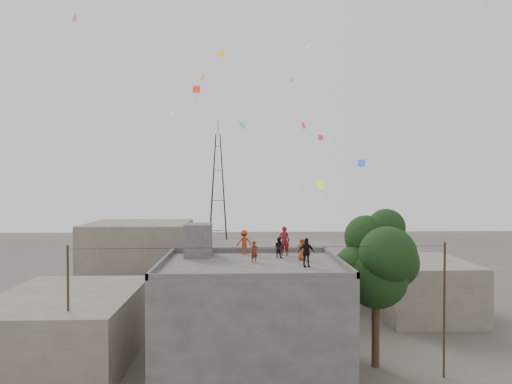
% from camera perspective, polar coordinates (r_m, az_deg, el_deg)
% --- Properties ---
extents(ground, '(140.00, 140.00, 0.00)m').
position_cam_1_polar(ground, '(26.00, -0.63, -22.88)').
color(ground, '#47423A').
rests_on(ground, ground).
extents(main_building, '(10.00, 8.00, 6.10)m').
position_cam_1_polar(main_building, '(24.92, -0.64, -16.46)').
color(main_building, '#484543').
rests_on(main_building, ground).
extents(parapet, '(10.00, 8.00, 0.30)m').
position_cam_1_polar(parapet, '(24.15, -0.64, -9.20)').
color(parapet, '#484543').
rests_on(parapet, main_building).
extents(stair_head_box, '(1.60, 1.80, 2.00)m').
position_cam_1_polar(stair_head_box, '(26.71, -7.69, -6.37)').
color(stair_head_box, '#484543').
rests_on(stair_head_box, main_building).
extents(neighbor_west, '(8.00, 10.00, 4.00)m').
position_cam_1_polar(neighbor_west, '(29.08, -23.93, -16.13)').
color(neighbor_west, '#685E52').
rests_on(neighbor_west, ground).
extents(neighbor_north, '(12.00, 9.00, 5.00)m').
position_cam_1_polar(neighbor_north, '(38.69, 1.88, -10.94)').
color(neighbor_north, '#484543').
rests_on(neighbor_north, ground).
extents(neighbor_northwest, '(9.00, 8.00, 7.00)m').
position_cam_1_polar(neighbor_northwest, '(41.46, -15.31, -8.76)').
color(neighbor_northwest, '#685E52').
rests_on(neighbor_northwest, ground).
extents(neighbor_east, '(7.00, 8.00, 4.40)m').
position_cam_1_polar(neighbor_east, '(37.70, 21.25, -11.80)').
color(neighbor_east, '#685E52').
rests_on(neighbor_east, ground).
extents(tree, '(4.90, 4.60, 9.10)m').
position_cam_1_polar(tree, '(25.99, 15.99, -8.83)').
color(tree, black).
rests_on(tree, ground).
extents(utility_line, '(20.12, 0.62, 7.40)m').
position_cam_1_polar(utility_line, '(23.51, 0.70, -15.56)').
color(utility_line, black).
rests_on(utility_line, ground).
extents(transmission_tower, '(2.97, 2.97, 20.01)m').
position_cam_1_polar(transmission_tower, '(63.86, -5.08, -0.26)').
color(transmission_tower, black).
rests_on(transmission_tower, ground).
extents(person_red_adult, '(0.76, 0.60, 1.82)m').
position_cam_1_polar(person_red_adult, '(26.85, 3.79, -6.52)').
color(person_red_adult, maroon).
rests_on(person_red_adult, main_building).
extents(person_orange_child, '(0.70, 0.54, 1.27)m').
position_cam_1_polar(person_orange_child, '(25.34, 6.16, -7.60)').
color(person_orange_child, '#A34212').
rests_on(person_orange_child, main_building).
extents(person_dark_child, '(0.76, 0.75, 1.23)m').
position_cam_1_polar(person_dark_child, '(26.10, 3.07, -7.39)').
color(person_dark_child, black).
rests_on(person_dark_child, main_building).
extents(person_dark_adult, '(0.96, 0.52, 1.56)m').
position_cam_1_polar(person_dark_adult, '(23.31, 6.70, -8.02)').
color(person_dark_adult, black).
rests_on(person_dark_adult, main_building).
extents(person_orange_adult, '(1.09, 0.79, 1.52)m').
position_cam_1_polar(person_orange_adult, '(27.40, -1.59, -6.68)').
color(person_orange_adult, '#9D3511').
rests_on(person_orange_adult, main_building).
extents(person_red_child, '(0.53, 0.47, 1.21)m').
position_cam_1_polar(person_red_child, '(24.51, -0.22, -7.96)').
color(person_red_child, maroon).
rests_on(person_red_child, main_building).
extents(kites, '(19.44, 17.84, 12.93)m').
position_cam_1_polar(kites, '(31.16, 0.35, 11.23)').
color(kites, red).
rests_on(kites, ground).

